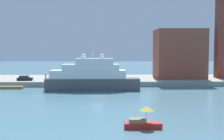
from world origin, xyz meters
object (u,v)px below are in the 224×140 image
object	(u,v)px
small_motorboat	(143,121)
parked_car	(25,78)
large_yacht	(91,77)
bell_tower	(221,27)
work_barge	(11,87)
harbor_building	(179,54)
mooring_bollard	(99,80)
person_figure	(46,77)

from	to	relation	value
small_motorboat	parked_car	bearing A→B (deg)	121.24
large_yacht	bell_tower	size ratio (longest dim) A/B	0.81
bell_tower	parked_car	xyz separation A→B (m)	(-60.73, -7.24, -15.57)
work_barge	harbor_building	world-z (taller)	harbor_building
harbor_building	bell_tower	xyz separation A→B (m)	(13.53, 0.78, 8.47)
harbor_building	bell_tower	distance (m)	15.99
large_yacht	mooring_bollard	world-z (taller)	large_yacht
bell_tower	mooring_bollard	size ratio (longest dim) A/B	45.90
harbor_building	mooring_bollard	bearing A→B (deg)	-160.49
work_barge	bell_tower	size ratio (longest dim) A/B	0.21
large_yacht	harbor_building	size ratio (longest dim) A/B	1.56
bell_tower	parked_car	distance (m)	63.12
large_yacht	work_barge	xyz separation A→B (m)	(-21.66, 3.19, -2.96)
bell_tower	mooring_bollard	xyz separation A→B (m)	(-39.00, -9.81, -15.88)
small_motorboat	parked_car	size ratio (longest dim) A/B	1.12
large_yacht	work_barge	bearing A→B (deg)	171.63
work_barge	large_yacht	bearing A→B (deg)	-8.37
harbor_building	mooring_bollard	distance (m)	28.02
person_figure	mooring_bollard	xyz separation A→B (m)	(16.18, -5.24, -0.50)
mooring_bollard	parked_car	bearing A→B (deg)	173.24
small_motorboat	work_barge	world-z (taller)	small_motorboat
large_yacht	small_motorboat	size ratio (longest dim) A/B	4.88
parked_car	bell_tower	bearing A→B (deg)	6.80
work_barge	mooring_bollard	distance (m)	23.86
harbor_building	work_barge	bearing A→B (deg)	-164.42
work_barge	person_figure	bearing A→B (deg)	53.83
large_yacht	small_motorboat	xyz separation A→B (m)	(8.52, -36.71, -2.32)
person_figure	small_motorboat	bearing A→B (deg)	-65.18
small_motorboat	parked_car	distance (m)	55.05
large_yacht	work_barge	distance (m)	22.09
small_motorboat	bell_tower	xyz separation A→B (m)	(32.19, 54.30, 16.68)
parked_car	mooring_bollard	distance (m)	21.89
work_barge	mooring_bollard	size ratio (longest dim) A/B	9.62
harbor_building	parked_car	size ratio (longest dim) A/B	3.51
mooring_bollard	harbor_building	bearing A→B (deg)	19.51
small_motorboat	mooring_bollard	size ratio (longest dim) A/B	7.62
small_motorboat	bell_tower	world-z (taller)	bell_tower
parked_car	mooring_bollard	world-z (taller)	parked_car
small_motorboat	person_figure	xyz separation A→B (m)	(-23.00, 49.72, 1.31)
harbor_building	bell_tower	bearing A→B (deg)	3.32
person_figure	large_yacht	bearing A→B (deg)	-41.95
harbor_building	small_motorboat	bearing A→B (deg)	-109.22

